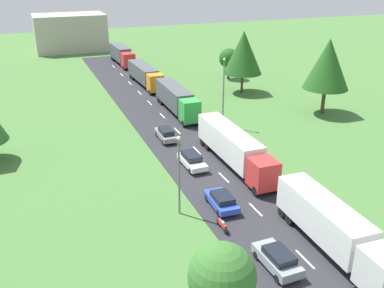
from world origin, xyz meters
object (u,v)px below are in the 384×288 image
(lamppost_second, at_px, (179,171))
(distant_building, at_px, (70,33))
(truck_lead, at_px, (333,227))
(truck_fourth, at_px, (145,74))
(car_fifth, at_px, (166,134))
(motorcycle_courier, at_px, (222,225))
(tree_oak, at_px, (328,64))
(tree_birch, at_px, (229,58))
(tree_elm, at_px, (243,53))
(car_second, at_px, (277,259))
(truck_second, at_px, (234,147))
(car_third, at_px, (222,200))
(tree_ash, at_px, (222,277))
(lamppost_third, at_px, (224,89))
(car_fourth, at_px, (192,160))
(truck_fifth, at_px, (122,54))
(truck_third, at_px, (177,99))

(lamppost_second, bearing_deg, distant_building, 89.51)
(lamppost_second, bearing_deg, truck_lead, -46.07)
(truck_fourth, bearing_deg, car_fifth, -99.92)
(motorcycle_courier, height_order, tree_oak, tree_oak)
(tree_birch, bearing_deg, tree_elm, -101.66)
(truck_lead, distance_m, car_second, 5.16)
(truck_lead, xyz_separation_m, tree_oak, (19.87, 28.09, 5.17))
(truck_second, xyz_separation_m, distant_building, (-8.15, 74.74, 2.19))
(truck_second, height_order, motorcycle_courier, truck_second)
(car_third, bearing_deg, tree_ash, -114.95)
(motorcycle_courier, relative_size, tree_ash, 0.30)
(tree_elm, bearing_deg, lamppost_third, -125.70)
(car_fourth, bearing_deg, truck_fourth, 82.84)
(car_second, height_order, lamppost_second, lamppost_second)
(car_second, distance_m, tree_birch, 56.01)
(tree_elm, distance_m, distant_building, 54.01)
(truck_fifth, height_order, tree_birch, tree_birch)
(truck_fifth, xyz_separation_m, tree_oak, (20.08, -42.86, 5.12))
(truck_fourth, height_order, tree_elm, tree_elm)
(car_fifth, distance_m, lamppost_second, 17.74)
(tree_birch, bearing_deg, distant_building, 121.21)
(truck_lead, relative_size, car_third, 3.04)
(lamppost_third, relative_size, tree_ash, 1.43)
(car_third, distance_m, tree_elm, 38.90)
(truck_second, distance_m, car_fourth, 4.75)
(distant_building, bearing_deg, lamppost_second, -90.49)
(truck_lead, xyz_separation_m, car_fifth, (-4.83, 26.31, -1.29))
(truck_lead, distance_m, truck_fourth, 52.42)
(truck_lead, bearing_deg, tree_oak, 54.73)
(truck_fourth, distance_m, car_fifth, 26.53)
(car_second, xyz_separation_m, car_fifth, (0.16, 26.65, -0.01))
(truck_fifth, distance_m, distant_building, 22.13)
(car_fourth, bearing_deg, tree_ash, -107.01)
(tree_oak, bearing_deg, distant_building, 114.02)
(truck_second, height_order, tree_elm, tree_elm)
(car_fourth, xyz_separation_m, distant_building, (-3.75, 73.55, 3.54))
(car_fifth, bearing_deg, car_fourth, -88.47)
(car_fifth, bearing_deg, truck_fifth, 84.09)
(tree_oak, bearing_deg, truck_third, 158.49)
(tree_birch, distance_m, tree_elm, 9.96)
(motorcycle_courier, bearing_deg, truck_third, 77.74)
(tree_elm, height_order, tree_ash, tree_elm)
(motorcycle_courier, bearing_deg, truck_lead, -40.18)
(lamppost_second, xyz_separation_m, tree_birch, (24.84, 42.18, -0.29))
(car_third, xyz_separation_m, lamppost_second, (-3.86, 0.53, 3.36))
(truck_second, distance_m, tree_elm, 29.55)
(tree_elm, relative_size, tree_ash, 1.58)
(truck_fifth, bearing_deg, motorcycle_courier, -95.61)
(truck_fifth, bearing_deg, car_second, -93.83)
(truck_lead, xyz_separation_m, tree_ash, (-11.50, -4.70, 2.37))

